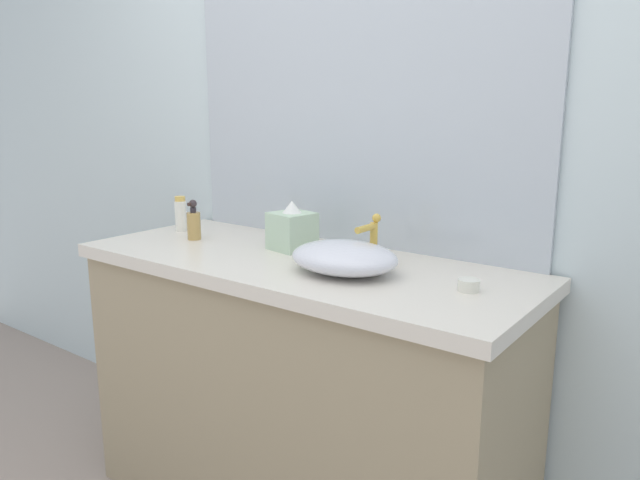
# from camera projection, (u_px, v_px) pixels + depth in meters

# --- Properties ---
(bathroom_wall_rear) EXTENTS (6.00, 0.06, 2.60)m
(bathroom_wall_rear) POSITION_uv_depth(u_px,v_px,m) (380.00, 135.00, 2.06)
(bathroom_wall_rear) COLOR silver
(bathroom_wall_rear) RESTS_ON ground
(vanity_counter) EXTENTS (1.51, 0.60, 0.92)m
(vanity_counter) POSITION_uv_depth(u_px,v_px,m) (299.00, 392.00, 2.03)
(vanity_counter) COLOR tan
(vanity_counter) RESTS_ON ground
(wall_mirror_panel) EXTENTS (1.39, 0.01, 1.09)m
(wall_mirror_panel) POSITION_uv_depth(u_px,v_px,m) (352.00, 85.00, 2.04)
(wall_mirror_panel) COLOR #B2BCC6
(wall_mirror_panel) RESTS_ON vanity_counter
(sink_basin) EXTENTS (0.33, 0.26, 0.09)m
(sink_basin) POSITION_uv_depth(u_px,v_px,m) (344.00, 258.00, 1.77)
(sink_basin) COLOR silver
(sink_basin) RESTS_ON vanity_counter
(faucet) EXTENTS (0.03, 0.12, 0.15)m
(faucet) POSITION_uv_depth(u_px,v_px,m) (372.00, 234.00, 1.87)
(faucet) COLOR gold
(faucet) RESTS_ON vanity_counter
(soap_dispenser) EXTENTS (0.05, 0.05, 0.15)m
(soap_dispenser) POSITION_uv_depth(u_px,v_px,m) (194.00, 223.00, 2.20)
(soap_dispenser) COLOR tan
(soap_dispenser) RESTS_ON vanity_counter
(lotion_bottle) EXTENTS (0.04, 0.04, 0.14)m
(lotion_bottle) POSITION_uv_depth(u_px,v_px,m) (181.00, 214.00, 2.35)
(lotion_bottle) COLOR white
(lotion_bottle) RESTS_ON vanity_counter
(tissue_box) EXTENTS (0.15, 0.15, 0.17)m
(tissue_box) POSITION_uv_depth(u_px,v_px,m) (292.00, 229.00, 2.05)
(tissue_box) COLOR #B6D3B4
(tissue_box) RESTS_ON vanity_counter
(candle_jar) EXTENTS (0.06, 0.06, 0.03)m
(candle_jar) POSITION_uv_depth(u_px,v_px,m) (469.00, 285.00, 1.60)
(candle_jar) COLOR silver
(candle_jar) RESTS_ON vanity_counter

